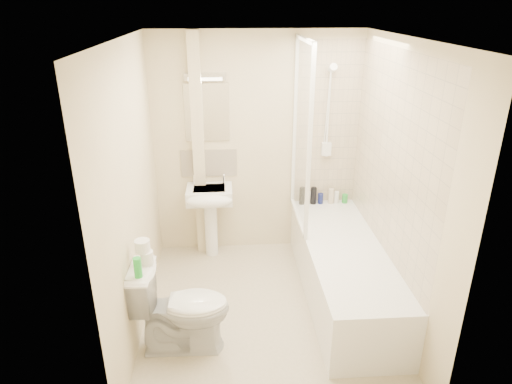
{
  "coord_description": "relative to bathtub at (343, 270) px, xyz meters",
  "views": [
    {
      "loc": [
        -0.33,
        -3.44,
        2.66
      ],
      "look_at": [
        -0.08,
        0.2,
        1.12
      ],
      "focal_mm": 32.0,
      "sensor_mm": 36.0,
      "label": 1
    }
  ],
  "objects": [
    {
      "name": "floor",
      "position": [
        -0.75,
        -0.2,
        -0.29
      ],
      "size": [
        2.5,
        2.5,
        0.0
      ],
      "primitive_type": "plane",
      "color": "beige",
      "rests_on": "ground"
    },
    {
      "name": "wall_back",
      "position": [
        -0.75,
        1.05,
        0.91
      ],
      "size": [
        2.2,
        0.02,
        2.4
      ],
      "primitive_type": "cube",
      "color": "beige",
      "rests_on": "ground"
    },
    {
      "name": "wall_left",
      "position": [
        -1.85,
        -0.2,
        0.91
      ],
      "size": [
        0.02,
        2.5,
        2.4
      ],
      "primitive_type": "cube",
      "color": "beige",
      "rests_on": "ground"
    },
    {
      "name": "wall_right",
      "position": [
        0.35,
        -0.2,
        0.91
      ],
      "size": [
        0.02,
        2.5,
        2.4
      ],
      "primitive_type": "cube",
      "color": "beige",
      "rests_on": "ground"
    },
    {
      "name": "ceiling",
      "position": [
        -0.75,
        -0.2,
        2.11
      ],
      "size": [
        2.2,
        2.5,
        0.02
      ],
      "primitive_type": "cube",
      "color": "white",
      "rests_on": "wall_back"
    },
    {
      "name": "tile_back",
      "position": [
        0.0,
        1.04,
        1.14
      ],
      "size": [
        0.7,
        0.01,
        1.75
      ],
      "primitive_type": "cube",
      "color": "beige",
      "rests_on": "wall_back"
    },
    {
      "name": "tile_right",
      "position": [
        0.34,
        0.0,
        1.14
      ],
      "size": [
        0.01,
        2.1,
        1.75
      ],
      "primitive_type": "cube",
      "color": "beige",
      "rests_on": "wall_right"
    },
    {
      "name": "pipe_boxing",
      "position": [
        -1.37,
        0.99,
        0.91
      ],
      "size": [
        0.12,
        0.12,
        2.4
      ],
      "primitive_type": "cube",
      "color": "beige",
      "rests_on": "ground"
    },
    {
      "name": "splashback",
      "position": [
        -1.27,
        1.04,
        0.74
      ],
      "size": [
        0.6,
        0.02,
        0.3
      ],
      "primitive_type": "cube",
      "color": "beige",
      "rests_on": "wall_back"
    },
    {
      "name": "mirror",
      "position": [
        -1.27,
        1.04,
        1.29
      ],
      "size": [
        0.46,
        0.01,
        0.6
      ],
      "primitive_type": "cube",
      "color": "white",
      "rests_on": "wall_back"
    },
    {
      "name": "strip_light",
      "position": [
        -1.27,
        1.02,
        1.66
      ],
      "size": [
        0.42,
        0.07,
        0.07
      ],
      "primitive_type": "cube",
      "color": "silver",
      "rests_on": "wall_back"
    },
    {
      "name": "bathtub",
      "position": [
        0.0,
        0.0,
        0.0
      ],
      "size": [
        0.7,
        2.1,
        0.55
      ],
      "color": "white",
      "rests_on": "ground"
    },
    {
      "name": "shower_screen",
      "position": [
        -0.35,
        0.6,
        1.16
      ],
      "size": [
        0.04,
        0.92,
        1.8
      ],
      "color": "white",
      "rests_on": "bathtub"
    },
    {
      "name": "shower_fixture",
      "position": [
        -0.0,
        0.99,
        1.26
      ],
      "size": [
        0.1,
        0.16,
        0.99
      ],
      "color": "white",
      "rests_on": "wall_back"
    },
    {
      "name": "pedestal_sink",
      "position": [
        -1.27,
        0.81,
        0.36
      ],
      "size": [
        0.48,
        0.46,
        0.93
      ],
      "color": "white",
      "rests_on": "ground"
    },
    {
      "name": "bottle_black_a",
      "position": [
        -0.25,
        0.96,
        0.36
      ],
      "size": [
        0.06,
        0.06,
        0.2
      ],
      "primitive_type": "cylinder",
      "color": "black",
      "rests_on": "bathtub"
    },
    {
      "name": "bottle_white_a",
      "position": [
        -0.19,
        0.96,
        0.33
      ],
      "size": [
        0.06,
        0.06,
        0.14
      ],
      "primitive_type": "cylinder",
      "color": "silver",
      "rests_on": "bathtub"
    },
    {
      "name": "bottle_black_b",
      "position": [
        -0.12,
        0.96,
        0.36
      ],
      "size": [
        0.06,
        0.06,
        0.19
      ],
      "primitive_type": "cylinder",
      "color": "black",
      "rests_on": "bathtub"
    },
    {
      "name": "bottle_blue",
      "position": [
        -0.04,
        0.96,
        0.32
      ],
      "size": [
        0.06,
        0.06,
        0.12
      ],
      "primitive_type": "cylinder",
      "color": "navy",
      "rests_on": "bathtub"
    },
    {
      "name": "bottle_cream",
      "position": [
        0.08,
        0.96,
        0.35
      ],
      "size": [
        0.06,
        0.06,
        0.17
      ],
      "primitive_type": "cylinder",
      "color": "beige",
      "rests_on": "bathtub"
    },
    {
      "name": "bottle_white_b",
      "position": [
        0.14,
        0.96,
        0.33
      ],
      "size": [
        0.05,
        0.05,
        0.14
      ],
      "primitive_type": "cylinder",
      "color": "white",
      "rests_on": "bathtub"
    },
    {
      "name": "bottle_green",
      "position": [
        0.23,
        0.96,
        0.31
      ],
      "size": [
        0.06,
        0.06,
        0.1
      ],
      "primitive_type": "cylinder",
      "color": "green",
      "rests_on": "bathtub"
    },
    {
      "name": "toilet",
      "position": [
        -1.47,
        -0.6,
        0.1
      ],
      "size": [
        0.47,
        0.78,
        0.77
      ],
      "primitive_type": "imported",
      "rotation": [
        0.0,
        0.0,
        1.55
      ],
      "color": "white",
      "rests_on": "ground"
    },
    {
      "name": "toilet_roll_lower",
      "position": [
        -1.71,
        -0.55,
        0.54
      ],
      "size": [
        0.1,
        0.1,
        0.11
      ],
      "primitive_type": "cylinder",
      "color": "white",
      "rests_on": "toilet"
    },
    {
      "name": "toilet_roll_upper",
      "position": [
        -1.74,
        -0.54,
        0.64
      ],
      "size": [
        0.12,
        0.12,
        0.09
      ],
      "primitive_type": "cylinder",
      "color": "white",
      "rests_on": "toilet_roll_lower"
    },
    {
      "name": "green_bottle",
      "position": [
        -1.75,
        -0.73,
        0.56
      ],
      "size": [
        0.06,
        0.06,
        0.16
      ],
      "primitive_type": "cylinder",
      "color": "green",
      "rests_on": "toilet"
    }
  ]
}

